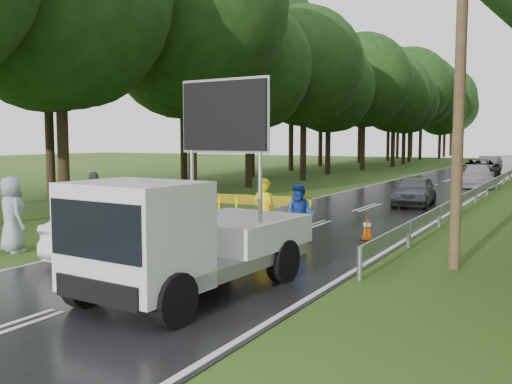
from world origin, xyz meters
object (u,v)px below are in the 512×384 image
Objects in this scene: queue_car_third at (476,170)px; civilian at (300,216)px; barrier at (263,205)px; queue_car_second at (477,176)px; queue_car_fourth at (488,165)px; work_truck at (183,238)px; queue_car_first at (415,190)px; officer at (264,214)px; police_sedan at (130,229)px.

civilian is at bearing -88.75° from queue_car_third.
barrier is 21.51m from queue_car_second.
queue_car_fourth is (0.25, 37.02, -0.11)m from civilian.
barrier is (-1.82, 6.44, -0.16)m from work_truck.
queue_car_first is (2.03, 10.06, -0.26)m from barrier.
civilian is (0.69, 0.71, -0.09)m from officer.
officer reaches higher than queue_car_fourth.
police_sedan is 0.95× the size of queue_car_second.
police_sedan reaches higher than queue_car_fourth.
police_sedan is 31.80m from queue_car_third.
police_sedan is 0.79× the size of queue_car_third.
queue_car_fourth is (0.94, 37.73, -0.20)m from officer.
queue_car_second is at bearing 73.22° from barrier.
queue_car_fourth reaches higher than barrier.
police_sedan is 25.98m from queue_car_second.
queue_car_fourth is at bearing 86.68° from civilian.
officer is at bearing -137.25° from civilian.
queue_car_third is (-0.89, 6.00, 0.09)m from queue_car_second.
work_truck is 1.76× the size of barrier.
work_truck reaches higher than queue_car_third.
police_sedan is at bearing -115.84° from barrier.
work_truck is 33.74m from queue_car_third.
queue_car_third is (0.12, 17.23, 0.09)m from queue_car_first.
work_truck is 0.95× the size of queue_car_third.
barrier is 0.66× the size of queue_car_fourth.
work_truck is 27.77m from queue_car_second.
queue_car_first is at bearing -102.14° from queue_car_second.
queue_car_fourth is at bearing 78.36° from barrier.
officer is at bearing -102.20° from queue_car_second.
queue_car_third is (1.21, 28.99, -0.18)m from officer.
queue_car_first is (0.39, 11.05, -0.18)m from civilian.
queue_car_first is at bearing -104.50° from police_sedan.
queue_car_fourth is (-1.16, 14.75, 0.07)m from queue_car_second.
police_sedan is 4.46m from civilian.
work_truck is (3.16, -2.13, 0.38)m from police_sedan.
barrier is 10.27m from queue_car_first.
queue_car_second is at bearing 79.77° from queue_car_first.
work_truck is at bearing 102.00° from officer.
work_truck reaches higher than officer.
police_sedan is 0.98× the size of queue_car_fourth.
queue_car_fourth is at bearing -89.88° from officer.
queue_car_second is at bearing -101.03° from police_sedan.
civilian is at bearing -132.77° from officer.
queue_car_fourth is at bearing -95.88° from police_sedan.
barrier is at bearing -108.52° from police_sedan.
officer reaches higher than queue_car_third.
barrier is at bearing -106.47° from queue_car_first.
work_truck is at bearing -88.26° from queue_car_third.
officer is at bearing -90.09° from queue_car_third.
queue_car_fourth is (-0.15, 25.98, 0.07)m from queue_car_first.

